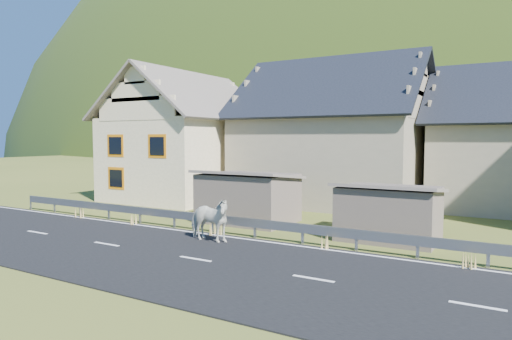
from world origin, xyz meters
The scene contains 11 objects.
ground centered at (0.00, 0.00, 0.00)m, with size 160.00×160.00×0.00m, color #3D4B1B.
road centered at (0.00, 0.00, 0.02)m, with size 60.00×7.00×0.04m, color black.
lane_markings centered at (0.00, 0.00, 0.04)m, with size 60.00×6.60×0.01m, color silver.
guardrail centered at (0.00, 3.68, 0.56)m, with size 28.10×0.09×0.75m.
shed_left centered at (-2.00, 6.50, 1.10)m, with size 4.30×3.30×2.40m, color #706257.
shed_right centered at (4.50, 6.00, 1.00)m, with size 3.80×2.90×2.20m, color #706257.
house_cream centered at (-10.00, 12.00, 4.36)m, with size 7.80×9.80×8.30m.
house_stone_a centered at (-1.00, 15.00, 4.63)m, with size 10.80×9.80×8.90m.
mountain centered at (5.00, 180.00, -20.00)m, with size 440.00×280.00×260.00m, color #1E320D.
conifer_patch centered at (-55.00, 110.00, 6.00)m, with size 76.00×50.00×28.00m, color black.
horse centered at (-1.09, 2.19, 0.86)m, with size 1.94×0.88×1.64m, color silver.
Camera 1 is at (8.74, -11.21, 3.83)m, focal length 32.00 mm.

